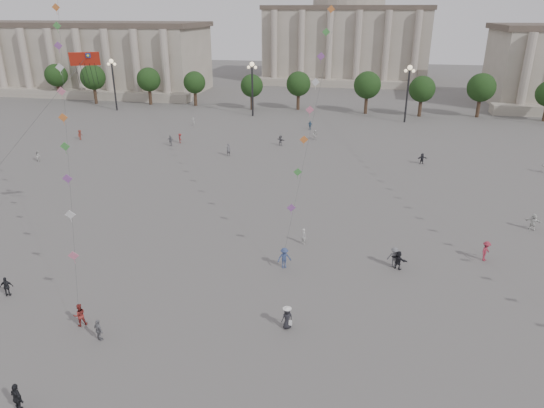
# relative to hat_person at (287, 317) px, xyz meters

# --- Properties ---
(ground) EXTENTS (360.00, 360.00, 0.00)m
(ground) POSITION_rel_hat_person_xyz_m (-3.72, -1.74, -0.85)
(ground) COLOR #5F5C59
(ground) RESTS_ON ground
(hall_west) EXTENTS (84.00, 26.22, 17.20)m
(hall_west) POSITION_rel_hat_person_xyz_m (-78.72, 92.15, 7.57)
(hall_west) COLOR gray
(hall_west) RESTS_ON ground
(hall_central) EXTENTS (48.30, 34.30, 35.50)m
(hall_central) POSITION_rel_hat_person_xyz_m (-3.72, 127.48, 13.38)
(hall_central) COLOR gray
(hall_central) RESTS_ON ground
(tree_row) EXTENTS (137.12, 5.12, 8.00)m
(tree_row) POSITION_rel_hat_person_xyz_m (-3.72, 76.26, 4.54)
(tree_row) COLOR #35251A
(tree_row) RESTS_ON ground
(lamp_post_far_west) EXTENTS (2.00, 0.90, 10.65)m
(lamp_post_far_west) POSITION_rel_hat_person_xyz_m (-48.72, 68.26, 6.50)
(lamp_post_far_west) COLOR #262628
(lamp_post_far_west) RESTS_ON ground
(lamp_post_mid_west) EXTENTS (2.00, 0.90, 10.65)m
(lamp_post_mid_west) POSITION_rel_hat_person_xyz_m (-18.72, 68.26, 6.50)
(lamp_post_mid_west) COLOR #262628
(lamp_post_mid_west) RESTS_ON ground
(lamp_post_mid_east) EXTENTS (2.00, 0.90, 10.65)m
(lamp_post_mid_east) POSITION_rel_hat_person_xyz_m (11.28, 68.26, 6.50)
(lamp_post_mid_east) COLOR #262628
(lamp_post_mid_east) RESTS_ON ground
(person_crowd_0) EXTENTS (0.96, 0.46, 1.60)m
(person_crowd_0) POSITION_rel_hat_person_xyz_m (-5.82, 58.58, -0.05)
(person_crowd_0) COLOR #355879
(person_crowd_0) RESTS_ON ground
(person_crowd_1) EXTENTS (0.90, 0.94, 1.52)m
(person_crowd_1) POSITION_rel_hat_person_xyz_m (-41.52, 31.65, -0.09)
(person_crowd_1) COLOR silver
(person_crowd_1) RESTS_ON ground
(person_crowd_2) EXTENTS (0.75, 1.13, 1.62)m
(person_crowd_2) POSITION_rel_hat_person_xyz_m (-42.46, 43.96, -0.04)
(person_crowd_2) COLOR maroon
(person_crowd_2) RESTS_ON ground
(person_crowd_3) EXTENTS (1.52, 1.23, 1.63)m
(person_crowd_3) POSITION_rel_hat_person_xyz_m (7.74, 9.85, -0.04)
(person_crowd_3) COLOR black
(person_crowd_3) RESTS_ON ground
(person_crowd_4) EXTENTS (1.23, 1.58, 1.68)m
(person_crowd_4) POSITION_rel_hat_person_xyz_m (-4.13, 51.61, -0.01)
(person_crowd_4) COLOR silver
(person_crowd_4) RESTS_ON ground
(person_crowd_6) EXTENTS (1.24, 0.81, 1.80)m
(person_crowd_6) POSITION_rel_hat_person_xyz_m (7.41, 10.17, 0.05)
(person_crowd_6) COLOR slate
(person_crowd_6) RESTS_ON ground
(person_crowd_8) EXTENTS (1.20, 1.35, 1.81)m
(person_crowd_8) POSITION_rel_hat_person_xyz_m (15.20, 12.83, 0.05)
(person_crowd_8) COLOR maroon
(person_crowd_8) RESTS_ON ground
(person_crowd_9) EXTENTS (1.50, 0.89, 1.54)m
(person_crowd_9) POSITION_rel_hat_person_xyz_m (12.23, 40.98, -0.08)
(person_crowd_9) COLOR #232328
(person_crowd_9) RESTS_ON ground
(person_crowd_10) EXTENTS (0.67, 0.67, 1.57)m
(person_crowd_10) POSITION_rel_hat_person_xyz_m (-27.37, 57.21, -0.07)
(person_crowd_10) COLOR #B1B2AD
(person_crowd_10) RESTS_ON ground
(person_crowd_12) EXTENTS (1.58, 1.17, 1.66)m
(person_crowd_12) POSITION_rel_hat_person_xyz_m (-9.04, 46.83, -0.02)
(person_crowd_12) COLOR slate
(person_crowd_12) RESTS_ON ground
(person_crowd_13) EXTENTS (0.65, 0.66, 1.54)m
(person_crowd_13) POSITION_rel_hat_person_xyz_m (-0.65, 12.95, -0.08)
(person_crowd_13) COLOR #B7B7B3
(person_crowd_13) RESTS_ON ground
(person_crowd_16) EXTENTS (1.04, 0.51, 1.71)m
(person_crowd_16) POSITION_rel_hat_person_xyz_m (-26.13, 43.11, 0.01)
(person_crowd_16) COLOR slate
(person_crowd_16) RESTS_ON ground
(person_crowd_17) EXTENTS (1.06, 1.15, 1.56)m
(person_crowd_17) POSITION_rel_hat_person_xyz_m (-25.32, 45.19, -0.07)
(person_crowd_17) COLOR maroon
(person_crowd_17) RESTS_ON ground
(person_crowd_18) EXTENTS (1.65, 0.91, 1.70)m
(person_crowd_18) POSITION_rel_hat_person_xyz_m (21.05, 20.44, -0.00)
(person_crowd_18) COLOR silver
(person_crowd_18) RESTS_ON ground
(person_crowd_19) EXTENTS (0.79, 0.80, 1.85)m
(person_crowd_19) POSITION_rel_hat_person_xyz_m (-15.57, 39.56, 0.08)
(person_crowd_19) COLOR #5A5A5E
(person_crowd_19) RESTS_ON ground
(tourist_1) EXTENTS (1.17, 0.85, 1.85)m
(tourist_1) POSITION_rel_hat_person_xyz_m (-12.93, -10.16, 0.07)
(tourist_1) COLOR black
(tourist_1) RESTS_ON ground
(tourist_3) EXTENTS (0.97, 0.77, 1.54)m
(tourist_3) POSITION_rel_hat_person_xyz_m (-11.89, -3.70, -0.08)
(tourist_3) COLOR slate
(tourist_3) RESTS_ON ground
(tourist_4) EXTENTS (1.01, 0.69, 1.58)m
(tourist_4) POSITION_rel_hat_person_xyz_m (-21.48, -0.20, -0.06)
(tourist_4) COLOR black
(tourist_4) RESTS_ON ground
(kite_flyer_0) EXTENTS (1.03, 1.02, 1.68)m
(kite_flyer_0) POSITION_rel_hat_person_xyz_m (-13.99, -2.49, -0.01)
(kite_flyer_0) COLOR maroon
(kite_flyer_0) RESTS_ON ground
(kite_flyer_1) EXTENTS (1.36, 1.15, 1.83)m
(kite_flyer_1) POSITION_rel_hat_person_xyz_m (-1.63, 8.18, 0.07)
(kite_flyer_1) COLOR navy
(kite_flyer_1) RESTS_ON ground
(hat_person) EXTENTS (0.93, 0.87, 1.69)m
(hat_person) POSITION_rel_hat_person_xyz_m (0.00, 0.00, 0.00)
(hat_person) COLOR black
(hat_person) RESTS_ON ground
(dragon_kite) EXTENTS (4.29, 10.18, 25.00)m
(dragon_kite) POSITION_rel_hat_person_xyz_m (-17.20, 7.25, 15.02)
(dragon_kite) COLOR #AF2212
(dragon_kite) RESTS_ON ground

